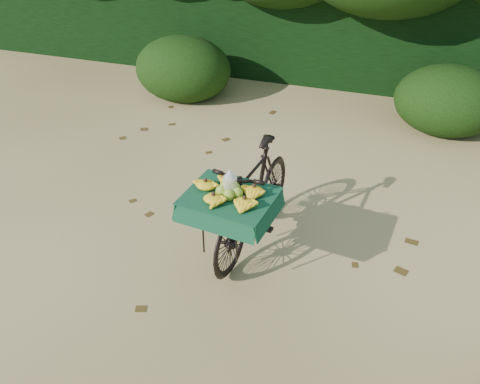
% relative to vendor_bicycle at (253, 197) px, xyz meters
% --- Properties ---
extents(ground, '(80.00, 80.00, 0.00)m').
position_rel_vendor_bicycle_xyz_m(ground, '(0.57, -0.64, -0.60)').
color(ground, tan).
rests_on(ground, ground).
extents(vendor_bicycle, '(0.92, 2.00, 1.18)m').
position_rel_vendor_bicycle_xyz_m(vendor_bicycle, '(0.00, 0.00, 0.00)').
color(vendor_bicycle, black).
rests_on(vendor_bicycle, ground).
extents(hedge_backdrop, '(26.00, 1.80, 1.80)m').
position_rel_vendor_bicycle_xyz_m(hedge_backdrop, '(0.57, 5.66, 0.30)').
color(hedge_backdrop, black).
rests_on(hedge_backdrop, ground).
extents(bush_clumps, '(8.80, 1.70, 0.90)m').
position_rel_vendor_bicycle_xyz_m(bush_clumps, '(1.07, 3.66, -0.15)').
color(bush_clumps, black).
rests_on(bush_clumps, ground).
extents(leaf_litter, '(7.00, 7.30, 0.01)m').
position_rel_vendor_bicycle_xyz_m(leaf_litter, '(0.57, 0.01, -0.60)').
color(leaf_litter, '#453212').
rests_on(leaf_litter, ground).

